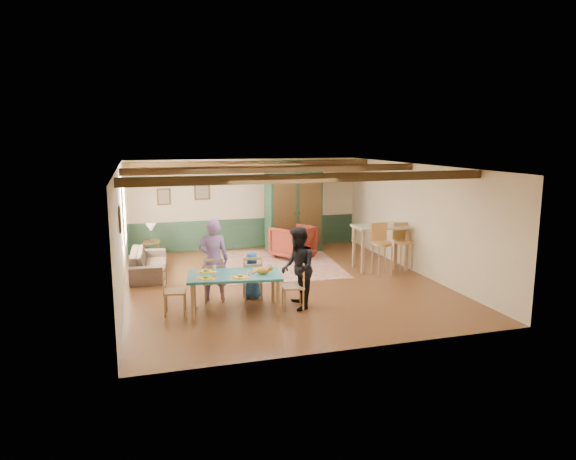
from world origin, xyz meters
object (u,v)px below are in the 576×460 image
object	(u,v)px
cat	(263,270)
table_lamp	(151,233)
dining_chair_far_right	(252,277)
end_table	(152,251)
dining_chair_end_right	(293,285)
bar_stool_right	(403,248)
dining_chair_far_left	(214,279)
dining_table	(235,293)
person_woman	(298,268)
counter_table	(380,247)
dining_chair_end_left	(175,290)
sofa	(149,263)
armoire	(294,210)
armchair	(293,242)
bar_stool_left	(382,250)
person_man	(213,260)
person_child	(252,275)

from	to	relation	value
cat	table_lamp	world-z (taller)	table_lamp
dining_chair_far_right	end_table	xyz separation A→B (m)	(-1.91, 4.07, -0.20)
dining_chair_end_right	bar_stool_right	distance (m)	4.03
dining_chair_far_left	table_lamp	distance (m)	4.12
dining_table	cat	xyz separation A→B (m)	(0.53, -0.17, 0.46)
person_woman	counter_table	bearing A→B (deg)	136.53
dining_chair_end_left	dining_chair_end_right	xyz separation A→B (m)	(2.25, -0.32, 0.00)
dining_table	sofa	xyz separation A→B (m)	(-1.54, 3.24, -0.06)
dining_chair_end_right	armoire	bearing A→B (deg)	170.90
cat	armchair	size ratio (longest dim) A/B	0.35
dining_chair_far_left	table_lamp	world-z (taller)	table_lamp
dining_chair_end_right	counter_table	bearing A→B (deg)	135.45
dining_chair_end_left	counter_table	bearing A→B (deg)	-61.21
dining_chair_far_left	end_table	xyz separation A→B (m)	(-1.12, 3.96, -0.20)
dining_chair_end_left	sofa	bearing A→B (deg)	15.55
dining_chair_far_left	bar_stool_right	size ratio (longest dim) A/B	0.77
dining_chair_end_right	armoire	xyz separation A→B (m)	(1.51, 4.92, 0.77)
dining_chair_end_left	table_lamp	bearing A→B (deg)	11.63
dining_table	dining_chair_far_right	distance (m)	0.82
cat	end_table	distance (m)	5.29
end_table	bar_stool_left	bearing A→B (deg)	-30.35
person_woman	cat	world-z (taller)	person_woman
person_man	counter_table	xyz separation A→B (m)	(4.45, 1.33, -0.29)
table_lamp	cat	bearing A→B (deg)	-68.34
person_man	table_lamp	bearing A→B (deg)	-65.69
person_woman	armchair	bearing A→B (deg)	172.50
counter_table	bar_stool_left	size ratio (longest dim) A/B	1.07
person_woman	dining_chair_end_left	bearing A→B (deg)	-90.00
sofa	counter_table	bearing A→B (deg)	-97.69
person_woman	person_child	xyz separation A→B (m)	(-0.72, 0.90, -0.32)
person_man	armoire	xyz separation A→B (m)	(2.92, 3.92, 0.39)
dining_chair_far_right	table_lamp	distance (m)	4.50
person_man	bar_stool_left	world-z (taller)	person_man
dining_chair_end_right	bar_stool_right	world-z (taller)	bar_stool_right
person_woman	bar_stool_left	world-z (taller)	person_woman
dining_chair_far_left	armoire	xyz separation A→B (m)	(2.93, 4.00, 0.77)
dining_chair_end_right	armchair	bearing A→B (deg)	171.20
dining_table	bar_stool_right	xyz separation A→B (m)	(4.63, 1.81, 0.24)
dining_chair_far_left	bar_stool_left	bearing A→B (deg)	-160.93
person_child	end_table	size ratio (longest dim) A/B	1.84
person_woman	table_lamp	bearing A→B (deg)	-143.61
person_woman	table_lamp	xyz separation A→B (m)	(-2.64, 4.89, -0.03)
dining_table	person_child	distance (m)	0.89
dining_chair_end_right	armchair	xyz separation A→B (m)	(1.25, 4.15, -0.01)
person_woman	bar_stool_right	bearing A→B (deg)	128.23
dining_chair_end_right	counter_table	world-z (taller)	counter_table
dining_table	counter_table	world-z (taller)	counter_table
dining_table	sofa	size ratio (longest dim) A/B	0.84
dining_table	cat	bearing A→B (deg)	-18.31
cat	bar_stool_left	distance (m)	3.84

